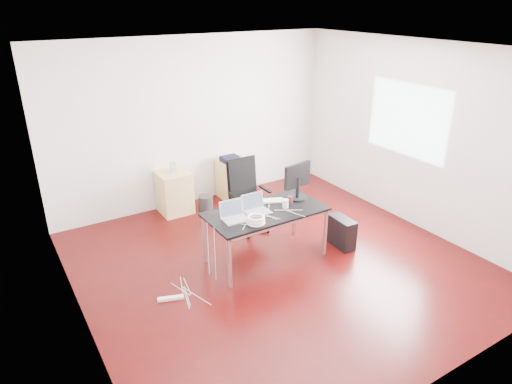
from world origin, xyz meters
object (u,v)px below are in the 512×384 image
desk (266,214)px  filing_cabinet_left (175,192)px  filing_cabinet_right (234,179)px  office_chair (247,192)px  pc_tower (341,232)px

desk → filing_cabinet_left: size_ratio=2.29×
desk → filing_cabinet_right: (0.65, 2.04, -0.33)m
filing_cabinet_right → office_chair: bearing=-109.6°
filing_cabinet_left → desk: bearing=-76.8°
desk → pc_tower: size_ratio=3.56×
desk → pc_tower: bearing=-14.4°
filing_cabinet_left → pc_tower: (1.59, -2.33, -0.13)m
filing_cabinet_left → filing_cabinet_right: bearing=0.0°
desk → office_chair: (0.26, 0.92, -0.07)m
filing_cabinet_left → pc_tower: bearing=-55.6°
filing_cabinet_right → pc_tower: 2.37m
desk → pc_tower: desk is taller
desk → filing_cabinet_left: bearing=103.2°
filing_cabinet_left → pc_tower: size_ratio=1.56×
office_chair → pc_tower: (0.86, -1.21, -0.39)m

